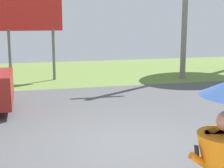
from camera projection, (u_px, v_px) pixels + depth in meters
ground_plane at (94, 110)px, 10.13m from camera, size 40.00×22.00×0.20m
roadside_billboard at (31, 20)px, 14.09m from camera, size 2.60×0.12×3.50m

